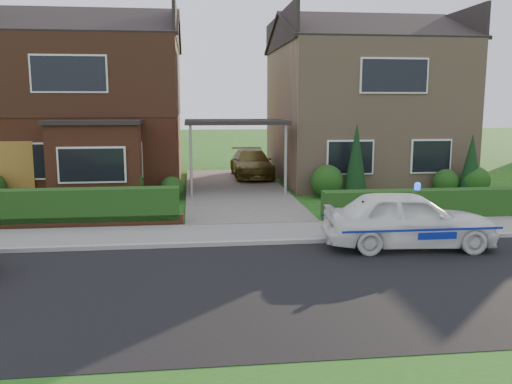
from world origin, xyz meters
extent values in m
plane|color=#164B14|center=(0.00, 0.00, 0.00)|extent=(120.00, 120.00, 0.00)
cube|color=black|center=(0.00, 0.00, 0.00)|extent=(60.00, 6.00, 0.02)
cube|color=#9E9993|center=(0.00, 3.05, 0.06)|extent=(60.00, 0.16, 0.12)
cube|color=slate|center=(0.00, 4.10, 0.05)|extent=(60.00, 2.00, 0.10)
cube|color=#666059|center=(0.00, 11.00, 0.06)|extent=(3.80, 12.00, 0.12)
cube|color=brown|center=(-5.80, 14.00, 2.90)|extent=(7.20, 8.00, 5.80)
cube|color=white|center=(-7.38, 9.98, 1.40)|extent=(1.80, 0.08, 1.30)
cube|color=white|center=(-4.22, 9.98, 1.40)|extent=(1.60, 0.08, 1.30)
cube|color=white|center=(-5.80, 9.98, 4.40)|extent=(2.60, 0.08, 1.30)
cube|color=black|center=(-5.80, 14.00, 4.35)|extent=(7.26, 8.06, 2.90)
cube|color=brown|center=(-4.94, 9.30, 1.35)|extent=(3.00, 1.40, 2.70)
cube|color=black|center=(-4.94, 9.30, 2.77)|extent=(3.20, 1.60, 0.14)
cube|color=#A28163|center=(5.80, 14.00, 2.90)|extent=(7.20, 8.00, 5.80)
cube|color=white|center=(4.22, 9.98, 1.40)|extent=(1.80, 0.08, 1.30)
cube|color=white|center=(7.38, 9.98, 1.40)|extent=(1.60, 0.08, 1.30)
cube|color=white|center=(5.80, 9.98, 4.40)|extent=(2.60, 0.08, 1.30)
cube|color=black|center=(0.00, 11.00, 2.70)|extent=(3.80, 3.00, 0.14)
cylinder|color=gray|center=(-1.70, 9.60, 1.35)|extent=(0.10, 0.10, 2.70)
cylinder|color=gray|center=(1.70, 9.60, 1.35)|extent=(0.10, 0.10, 2.70)
cube|color=olive|center=(-8.25, 9.96, 1.05)|extent=(2.20, 0.10, 2.10)
cube|color=brown|center=(-5.80, 5.30, 0.18)|extent=(7.70, 0.25, 0.36)
cube|color=#183410|center=(-5.80, 5.45, 0.00)|extent=(7.50, 0.55, 0.90)
cube|color=#183410|center=(5.80, 5.35, 0.00)|extent=(7.50, 0.55, 0.80)
sphere|color=#183410|center=(-4.00, 9.30, 0.66)|extent=(1.32, 1.32, 1.32)
sphere|color=#183410|center=(-2.40, 9.60, 0.42)|extent=(0.84, 0.84, 0.84)
sphere|color=#183410|center=(3.20, 9.40, 0.60)|extent=(1.20, 1.20, 1.20)
sphere|color=#183410|center=(7.80, 9.50, 0.48)|extent=(0.96, 0.96, 0.96)
sphere|color=#183410|center=(8.80, 9.20, 0.54)|extent=(1.08, 1.08, 1.08)
cone|color=black|center=(4.20, 9.20, 1.30)|extent=(0.90, 0.90, 2.60)
cone|color=black|center=(8.60, 9.20, 1.10)|extent=(0.90, 0.90, 2.20)
imported|color=white|center=(3.39, 2.40, 0.68)|extent=(1.94, 4.13, 1.37)
sphere|color=#193FF2|center=(3.59, 2.40, 1.45)|extent=(0.17, 0.17, 0.17)
cube|color=navy|center=(3.39, 1.59, 0.63)|extent=(3.69, 0.02, 0.05)
cube|color=navy|center=(3.39, 3.21, 0.63)|extent=(3.69, 0.01, 0.05)
ellipsoid|color=black|center=(2.26, 2.30, 0.96)|extent=(0.22, 0.17, 0.21)
sphere|color=white|center=(2.28, 2.24, 0.95)|extent=(0.11, 0.11, 0.11)
sphere|color=black|center=(2.28, 2.28, 1.10)|extent=(0.13, 0.13, 0.13)
cone|color=black|center=(2.24, 2.29, 1.16)|extent=(0.04, 0.04, 0.05)
cone|color=black|center=(2.33, 2.29, 1.16)|extent=(0.04, 0.04, 0.05)
imported|color=brown|center=(1.00, 14.43, 0.73)|extent=(1.74, 4.19, 1.21)
imported|color=gray|center=(-5.20, 9.00, 0.43)|extent=(0.49, 0.37, 0.85)
imported|color=gray|center=(-3.92, 6.24, 0.41)|extent=(0.50, 0.50, 0.83)
camera|label=1|loc=(-1.70, -9.61, 3.43)|focal=38.00mm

